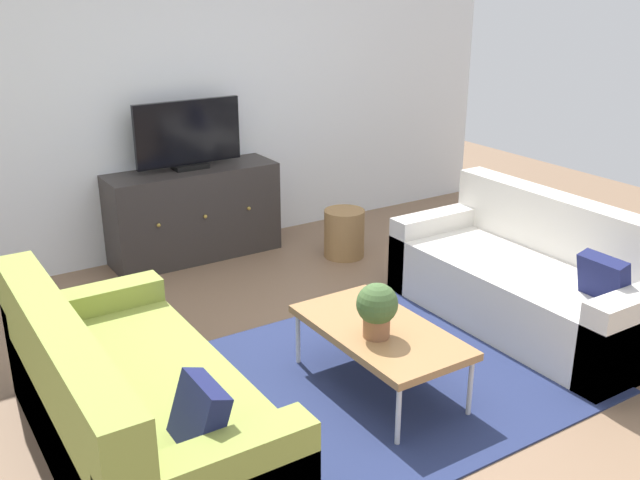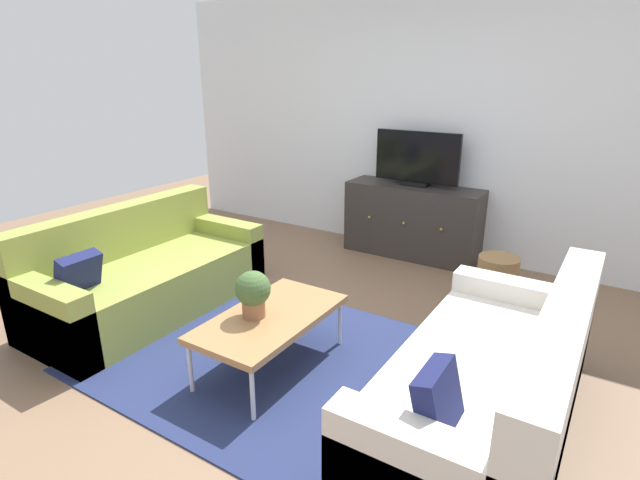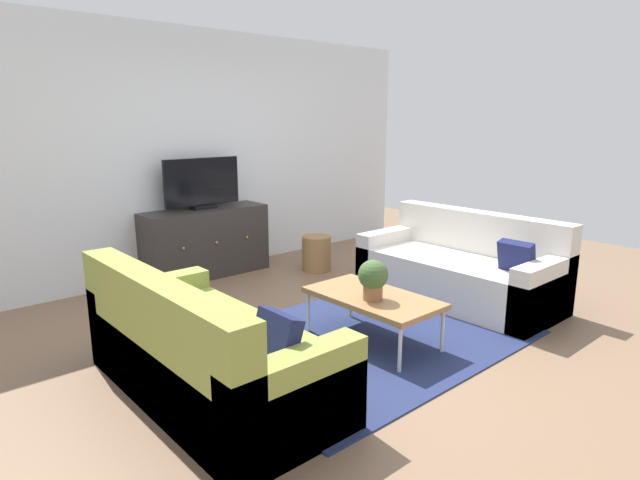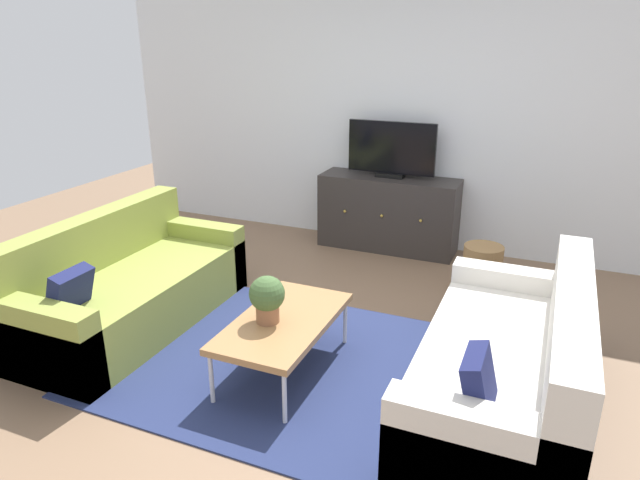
{
  "view_description": "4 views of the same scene",
  "coord_description": "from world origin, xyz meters",
  "px_view_note": "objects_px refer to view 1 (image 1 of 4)",
  "views": [
    {
      "loc": [
        -2.26,
        -3.14,
        2.28
      ],
      "look_at": [
        0.0,
        0.38,
        0.73
      ],
      "focal_mm": 40.81,
      "sensor_mm": 36.0,
      "label": 1
    },
    {
      "loc": [
        1.83,
        -2.51,
        1.91
      ],
      "look_at": [
        0.0,
        0.38,
        0.73
      ],
      "focal_mm": 27.89,
      "sensor_mm": 36.0,
      "label": 2
    },
    {
      "loc": [
        -2.9,
        -2.9,
        1.74
      ],
      "look_at": [
        0.0,
        0.38,
        0.73
      ],
      "focal_mm": 29.71,
      "sensor_mm": 36.0,
      "label": 3
    },
    {
      "loc": [
        1.5,
        -3.14,
        2.13
      ],
      "look_at": [
        0.0,
        0.38,
        0.73
      ],
      "focal_mm": 31.7,
      "sensor_mm": 36.0,
      "label": 4
    }
  ],
  "objects_px": {
    "couch_right_side": "(535,282)",
    "coffee_table": "(380,332)",
    "couch_left_side": "(124,412)",
    "flat_screen_tv": "(188,135)",
    "potted_plant": "(377,308)",
    "tv_console": "(194,213)",
    "wicker_basket": "(344,233)"
  },
  "relations": [
    {
      "from": "couch_left_side",
      "to": "flat_screen_tv",
      "type": "relative_size",
      "value": 2.13
    },
    {
      "from": "couch_right_side",
      "to": "potted_plant",
      "type": "bearing_deg",
      "value": -172.38
    },
    {
      "from": "coffee_table",
      "to": "potted_plant",
      "type": "height_order",
      "value": "potted_plant"
    },
    {
      "from": "potted_plant",
      "to": "flat_screen_tv",
      "type": "relative_size",
      "value": 0.35
    },
    {
      "from": "flat_screen_tv",
      "to": "wicker_basket",
      "type": "height_order",
      "value": "flat_screen_tv"
    },
    {
      "from": "couch_left_side",
      "to": "tv_console",
      "type": "height_order",
      "value": "couch_left_side"
    },
    {
      "from": "couch_left_side",
      "to": "flat_screen_tv",
      "type": "height_order",
      "value": "flat_screen_tv"
    },
    {
      "from": "potted_plant",
      "to": "tv_console",
      "type": "distance_m",
      "value": 2.58
    },
    {
      "from": "couch_right_side",
      "to": "flat_screen_tv",
      "type": "bearing_deg",
      "value": 121.61
    },
    {
      "from": "coffee_table",
      "to": "potted_plant",
      "type": "distance_m",
      "value": 0.23
    },
    {
      "from": "couch_left_side",
      "to": "couch_right_side",
      "type": "bearing_deg",
      "value": 0.0
    },
    {
      "from": "coffee_table",
      "to": "wicker_basket",
      "type": "distance_m",
      "value": 2.1
    },
    {
      "from": "tv_console",
      "to": "coffee_table",
      "type": "bearing_deg",
      "value": -89.05
    },
    {
      "from": "couch_right_side",
      "to": "potted_plant",
      "type": "distance_m",
      "value": 1.55
    },
    {
      "from": "potted_plant",
      "to": "wicker_basket",
      "type": "xyz_separation_m",
      "value": [
        1.09,
        1.9,
        -0.36
      ]
    },
    {
      "from": "couch_right_side",
      "to": "coffee_table",
      "type": "relative_size",
      "value": 1.79
    },
    {
      "from": "couch_right_side",
      "to": "tv_console",
      "type": "relative_size",
      "value": 1.35
    },
    {
      "from": "tv_console",
      "to": "wicker_basket",
      "type": "xyz_separation_m",
      "value": [
        1.06,
        -0.67,
        -0.18
      ]
    },
    {
      "from": "couch_right_side",
      "to": "potted_plant",
      "type": "height_order",
      "value": "couch_right_side"
    },
    {
      "from": "couch_left_side",
      "to": "potted_plant",
      "type": "bearing_deg",
      "value": -8.41
    },
    {
      "from": "couch_left_side",
      "to": "flat_screen_tv",
      "type": "xyz_separation_m",
      "value": [
        1.4,
        2.39,
        0.76
      ]
    },
    {
      "from": "couch_right_side",
      "to": "flat_screen_tv",
      "type": "distance_m",
      "value": 2.91
    },
    {
      "from": "potted_plant",
      "to": "flat_screen_tv",
      "type": "bearing_deg",
      "value": 89.22
    },
    {
      "from": "couch_right_side",
      "to": "coffee_table",
      "type": "bearing_deg",
      "value": -174.7
    },
    {
      "from": "coffee_table",
      "to": "flat_screen_tv",
      "type": "height_order",
      "value": "flat_screen_tv"
    },
    {
      "from": "coffee_table",
      "to": "wicker_basket",
      "type": "xyz_separation_m",
      "value": [
        1.02,
        1.83,
        -0.16
      ]
    },
    {
      "from": "couch_right_side",
      "to": "coffee_table",
      "type": "xyz_separation_m",
      "value": [
        -1.43,
        -0.13,
        0.08
      ]
    },
    {
      "from": "potted_plant",
      "to": "flat_screen_tv",
      "type": "xyz_separation_m",
      "value": [
        0.04,
        2.6,
        0.47
      ]
    },
    {
      "from": "couch_left_side",
      "to": "potted_plant",
      "type": "height_order",
      "value": "couch_left_side"
    },
    {
      "from": "flat_screen_tv",
      "to": "wicker_basket",
      "type": "xyz_separation_m",
      "value": [
        1.06,
        -0.69,
        -0.83
      ]
    },
    {
      "from": "couch_left_side",
      "to": "couch_right_side",
      "type": "xyz_separation_m",
      "value": [
        2.87,
        0.0,
        0.0
      ]
    },
    {
      "from": "flat_screen_tv",
      "to": "wicker_basket",
      "type": "relative_size",
      "value": 2.19
    }
  ]
}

